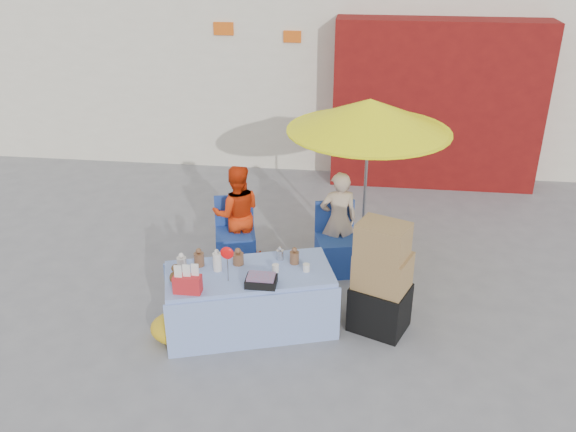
# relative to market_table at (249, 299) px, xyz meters

# --- Properties ---
(ground) EXTENTS (80.00, 80.00, 0.00)m
(ground) POSITION_rel_market_table_xyz_m (0.01, 0.07, -0.34)
(ground) COLOR slate
(ground) RESTS_ON ground
(market_table) EXTENTS (1.90, 1.29, 1.05)m
(market_table) POSITION_rel_market_table_xyz_m (0.00, 0.00, 0.00)
(market_table) COLOR #7D97C8
(market_table) RESTS_ON ground
(chair_left) EXTENTS (0.58, 0.57, 0.85)m
(chair_left) POSITION_rel_market_table_xyz_m (-0.40, 1.27, -0.09)
(chair_left) COLOR #203F93
(chair_left) RESTS_ON ground
(chair_right) EXTENTS (0.58, 0.57, 0.85)m
(chair_right) POSITION_rel_market_table_xyz_m (0.85, 1.27, -0.09)
(chair_right) COLOR #203F93
(chair_right) RESTS_ON ground
(vendor_orange) EXTENTS (0.71, 0.61, 1.26)m
(vendor_orange) POSITION_rel_market_table_xyz_m (-0.40, 1.40, 0.29)
(vendor_orange) COLOR red
(vendor_orange) RESTS_ON ground
(vendor_beige) EXTENTS (0.51, 0.40, 1.24)m
(vendor_beige) POSITION_rel_market_table_xyz_m (0.85, 1.40, 0.28)
(vendor_beige) COLOR tan
(vendor_beige) RESTS_ON ground
(umbrella) EXTENTS (1.90, 1.90, 2.09)m
(umbrella) POSITION_rel_market_table_xyz_m (1.15, 1.55, 1.55)
(umbrella) COLOR gray
(umbrella) RESTS_ON ground
(box_stack) EXTENTS (0.69, 0.63, 1.23)m
(box_stack) POSITION_rel_market_table_xyz_m (1.35, 0.14, 0.23)
(box_stack) COLOR black
(box_stack) RESTS_ON ground
(tarp_bundle) EXTENTS (0.75, 0.67, 0.28)m
(tarp_bundle) POSITION_rel_market_table_xyz_m (-0.66, -0.31, -0.20)
(tarp_bundle) COLOR gold
(tarp_bundle) RESTS_ON ground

